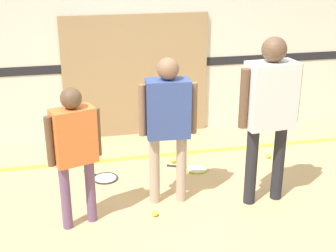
# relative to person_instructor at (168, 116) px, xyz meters

# --- Properties ---
(ground_plane) EXTENTS (16.00, 16.00, 0.00)m
(ground_plane) POSITION_rel_person_instructor_xyz_m (0.09, -0.19, -0.97)
(ground_plane) COLOR tan
(wall_back) EXTENTS (16.00, 0.07, 3.20)m
(wall_back) POSITION_rel_person_instructor_xyz_m (0.09, 2.09, 0.62)
(wall_back) COLOR silver
(wall_back) RESTS_ON ground_plane
(wall_panel) EXTENTS (2.06, 0.05, 1.74)m
(wall_panel) POSITION_rel_person_instructor_xyz_m (0.00, 2.03, -0.10)
(wall_panel) COLOR #9E7F56
(wall_panel) RESTS_ON ground_plane
(floor_stripe) EXTENTS (14.40, 0.10, 0.01)m
(floor_stripe) POSITION_rel_person_instructor_xyz_m (0.09, 1.18, -0.97)
(floor_stripe) COLOR yellow
(floor_stripe) RESTS_ON ground_plane
(person_instructor) EXTENTS (0.60, 0.28, 1.58)m
(person_instructor) POSITION_rel_person_instructor_xyz_m (0.00, 0.00, 0.00)
(person_instructor) COLOR tan
(person_instructor) RESTS_ON ground_plane
(person_student_left) EXTENTS (0.51, 0.33, 1.40)m
(person_student_left) POSITION_rel_person_instructor_xyz_m (-0.95, -0.25, -0.11)
(person_student_left) COLOR #6B4C70
(person_student_left) RESTS_ON ground_plane
(person_student_right) EXTENTS (0.67, 0.31, 1.78)m
(person_student_right) POSITION_rel_person_instructor_xyz_m (1.01, -0.21, 0.12)
(person_student_right) COLOR #232328
(person_student_right) RESTS_ON ground_plane
(racket_spare_on_floor) EXTENTS (0.54, 0.39, 0.03)m
(racket_spare_on_floor) POSITION_rel_person_instructor_xyz_m (0.50, 0.69, -0.96)
(racket_spare_on_floor) COLOR #C6D838
(racket_spare_on_floor) RESTS_ON ground_plane
(racket_second_spare) EXTENTS (0.46, 0.47, 0.03)m
(racket_second_spare) POSITION_rel_person_instructor_xyz_m (-0.62, 0.67, -0.96)
(racket_second_spare) COLOR #28282D
(racket_second_spare) RESTS_ON ground_plane
(tennis_ball_near_instructor) EXTENTS (0.07, 0.07, 0.07)m
(tennis_ball_near_instructor) POSITION_rel_person_instructor_xyz_m (-0.20, -0.29, -0.94)
(tennis_ball_near_instructor) COLOR #CCE038
(tennis_ball_near_instructor) RESTS_ON ground_plane
(tennis_ball_by_spare_racket) EXTENTS (0.07, 0.07, 0.07)m
(tennis_ball_by_spare_racket) POSITION_rel_person_instructor_xyz_m (0.28, 0.91, -0.94)
(tennis_ball_by_spare_racket) COLOR #CCE038
(tennis_ball_by_spare_racket) RESTS_ON ground_plane
(tennis_ball_stray_left) EXTENTS (0.07, 0.07, 0.07)m
(tennis_ball_stray_left) POSITION_rel_person_instructor_xyz_m (1.52, 0.78, -0.94)
(tennis_ball_stray_left) COLOR #CCE038
(tennis_ball_stray_left) RESTS_ON ground_plane
(tennis_ball_stray_right) EXTENTS (0.07, 0.07, 0.07)m
(tennis_ball_stray_right) POSITION_rel_person_instructor_xyz_m (-1.12, 0.36, -0.94)
(tennis_ball_stray_right) COLOR #CCE038
(tennis_ball_stray_right) RESTS_ON ground_plane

